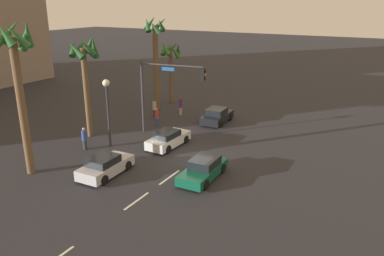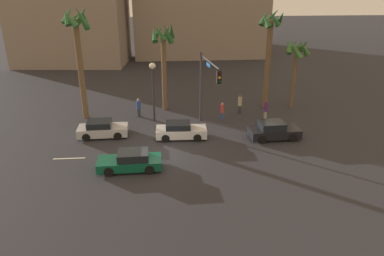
{
  "view_description": "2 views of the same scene",
  "coord_description": "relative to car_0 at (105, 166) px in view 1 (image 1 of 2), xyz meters",
  "views": [
    {
      "loc": [
        -21.94,
        -12.29,
        10.99
      ],
      "look_at": [
        2.61,
        1.37,
        1.58
      ],
      "focal_mm": 35.67,
      "sensor_mm": 36.0,
      "label": 1
    },
    {
      "loc": [
        0.58,
        -24.0,
        11.95
      ],
      "look_at": [
        2.62,
        1.43,
        1.51
      ],
      "focal_mm": 33.81,
      "sensor_mm": 36.0,
      "label": 2
    }
  ],
  "objects": [
    {
      "name": "pedestrian_2",
      "position": [
        12.38,
        4.55,
        0.37
      ],
      "size": [
        0.38,
        0.38,
        1.9
      ],
      "color": "#333338",
      "rests_on": "ground_plane"
    },
    {
      "name": "palm_tree_1",
      "position": [
        -2.15,
        4.58,
        6.57
      ],
      "size": [
        2.66,
        2.69,
        10.06
      ],
      "color": "brown",
      "rests_on": "ground_plane"
    },
    {
      "name": "streetlamp",
      "position": [
        4.22,
        3.21,
        3.2
      ],
      "size": [
        0.56,
        0.56,
        5.37
      ],
      "color": "#2D2D33",
      "rests_on": "ground_plane"
    },
    {
      "name": "car_3",
      "position": [
        2.76,
        -5.87,
        -0.03
      ],
      "size": [
        4.34,
        1.97,
        1.3
      ],
      "color": "#0F5138",
      "rests_on": "ground_plane"
    },
    {
      "name": "pedestrian_0",
      "position": [
        2.72,
        4.46,
        0.3
      ],
      "size": [
        0.41,
        0.41,
        1.78
      ],
      "color": "#333338",
      "rests_on": "ground_plane"
    },
    {
      "name": "palm_tree_3",
      "position": [
        18.02,
        6.11,
        4.69
      ],
      "size": [
        2.4,
        2.55,
        6.89
      ],
      "color": "brown",
      "rests_on": "ground_plane"
    },
    {
      "name": "lane_stripe_3",
      "position": [
        1.71,
        -3.93,
        -0.62
      ],
      "size": [
        2.41,
        0.14,
        0.01
      ],
      "primitive_type": "cube",
      "color": "silver",
      "rests_on": "ground_plane"
    },
    {
      "name": "ground_plane",
      "position": [
        4.58,
        -3.93,
        -0.63
      ],
      "size": [
        220.0,
        220.0,
        0.0
      ],
      "primitive_type": "plane",
      "color": "#28282D"
    },
    {
      "name": "pedestrian_3",
      "position": [
        14.44,
        2.78,
        0.35
      ],
      "size": [
        0.49,
        0.49,
        1.86
      ],
      "color": "#B2A58C",
      "rests_on": "ground_plane"
    },
    {
      "name": "palm_tree_2",
      "position": [
        15.33,
        6.24,
        5.8
      ],
      "size": [
        2.38,
        2.33,
        9.63
      ],
      "color": "brown",
      "rests_on": "ground_plane"
    },
    {
      "name": "car_0",
      "position": [
        0.0,
        0.0,
        0.0
      ],
      "size": [
        4.07,
        2.02,
        1.35
      ],
      "color": "#B7B7BC",
      "rests_on": "ground_plane"
    },
    {
      "name": "pedestrian_1",
      "position": [
        10.41,
        2.96,
        0.25
      ],
      "size": [
        0.45,
        0.45,
        1.66
      ],
      "color": "#2D478C",
      "rests_on": "ground_plane"
    },
    {
      "name": "car_1",
      "position": [
        13.94,
        -1.51,
        0.02
      ],
      "size": [
        4.13,
        2.09,
        1.43
      ],
      "color": "black",
      "rests_on": "ground_plane"
    },
    {
      "name": "lane_stripe_2",
      "position": [
        -1.84,
        -3.93,
        -0.62
      ],
      "size": [
        2.29,
        0.14,
        0.01
      ],
      "primitive_type": "cube",
      "color": "silver",
      "rests_on": "ground_plane"
    },
    {
      "name": "palm_tree_0",
      "position": [
        5.22,
        6.19,
        5.58
      ],
      "size": [
        2.33,
        2.62,
        8.5
      ],
      "color": "brown",
      "rests_on": "ground_plane"
    },
    {
      "name": "traffic_signal",
      "position": [
        8.7,
        1.05,
        3.66
      ],
      "size": [
        1.01,
        5.81,
        6.26
      ],
      "color": "#38383D",
      "rests_on": "ground_plane"
    },
    {
      "name": "car_2",
      "position": [
        6.41,
        -0.83,
        -0.01
      ],
      "size": [
        4.13,
        1.92,
        1.32
      ],
      "color": "silver",
      "rests_on": "ground_plane"
    }
  ]
}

